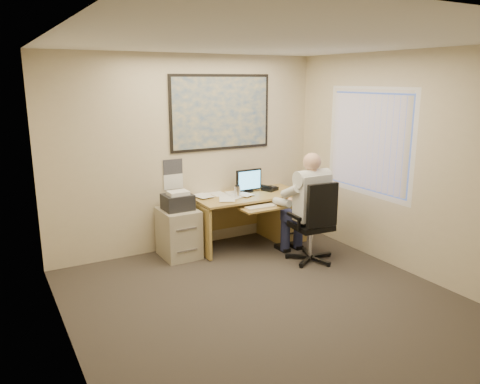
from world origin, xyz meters
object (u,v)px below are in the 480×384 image
desk (267,212)px  office_chair (313,238)px  filing_cabinet (179,229)px  person (310,207)px

desk → office_chair: bearing=-86.0°
desk → office_chair: 1.03m
filing_cabinet → person: bearing=-34.1°
office_chair → person: bearing=97.5°
desk → filing_cabinet: (-1.40, 0.03, -0.05)m
desk → filing_cabinet: bearing=178.9°
filing_cabinet → person: size_ratio=0.64×
office_chair → desk: bearing=98.6°
office_chair → person: person is taller
desk → office_chair: size_ratio=1.46×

